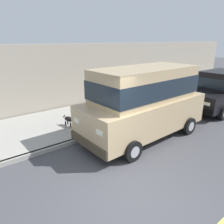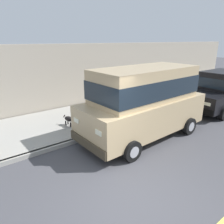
% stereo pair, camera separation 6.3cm
% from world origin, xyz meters
% --- Properties ---
extents(ground_plane, '(80.00, 80.00, 0.00)m').
position_xyz_m(ground_plane, '(0.00, 0.00, 0.00)').
color(ground_plane, '#424247').
extents(curb, '(0.16, 64.00, 0.14)m').
position_xyz_m(curb, '(-3.20, 0.00, 0.07)').
color(curb, gray).
rests_on(curb, ground).
extents(sidewalk, '(3.60, 64.00, 0.14)m').
position_xyz_m(sidewalk, '(-5.00, 0.00, 0.07)').
color(sidewalk, '#99968E').
rests_on(sidewalk, ground).
extents(car_tan_van, '(2.25, 4.96, 2.52)m').
position_xyz_m(car_tan_van, '(-2.17, 2.58, 1.39)').
color(car_tan_van, tan).
rests_on(car_tan_van, ground).
extents(car_black_sedan, '(2.08, 4.62, 1.92)m').
position_xyz_m(car_black_sedan, '(-2.13, 8.02, 0.98)').
color(car_black_sedan, black).
rests_on(car_black_sedan, ground).
extents(dog_black, '(0.73, 0.34, 0.49)m').
position_xyz_m(dog_black, '(-4.37, 0.75, 0.43)').
color(dog_black, black).
rests_on(dog_black, sidewalk).
extents(building_facade, '(0.50, 20.00, 3.21)m').
position_xyz_m(building_facade, '(-7.10, 6.18, 1.60)').
color(building_facade, '#9E9384').
rests_on(building_facade, ground).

